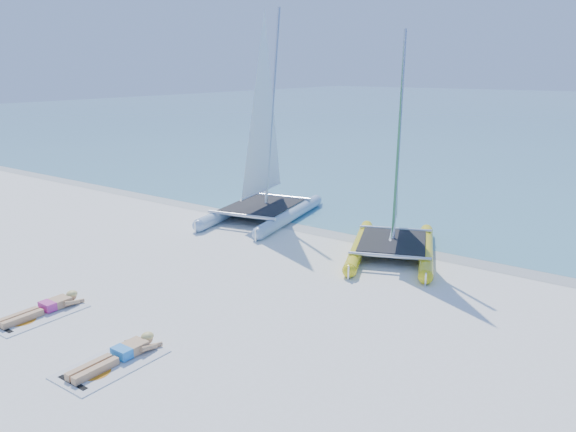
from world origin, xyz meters
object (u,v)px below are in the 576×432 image
towel_a (38,315)px  towel_b (111,364)px  sunbather_a (46,307)px  sunbather_b (120,354)px  catamaran_yellow (396,182)px  catamaran_blue (263,155)px

towel_a → towel_b: (2.88, -0.35, 0.00)m
sunbather_a → sunbather_b: bearing=-6.9°
catamaran_yellow → sunbather_b: (-1.15, -8.44, -1.82)m
catamaran_blue → towel_a: (1.09, -8.89, -2.11)m
catamaran_blue → sunbather_b: 10.08m
towel_b → sunbather_b: 0.22m
sunbather_a → sunbather_b: size_ratio=1.00×
catamaran_blue → sunbather_b: (3.96, -9.05, -2.00)m
towel_a → sunbather_a: size_ratio=1.07×
catamaran_yellow → towel_a: (-4.03, -8.28, -1.93)m
catamaran_blue → catamaran_yellow: size_ratio=1.16×
sunbather_a → sunbather_b: same height
sunbather_a → towel_b: size_ratio=0.93×
catamaran_yellow → sunbather_a: 9.22m
catamaran_yellow → towel_b: 8.92m
catamaran_yellow → catamaran_blue: bearing=150.9°
towel_b → sunbather_b: sunbather_b is taller
catamaran_blue → sunbather_a: 9.00m
catamaran_blue → towel_b: (3.96, -9.24, -2.11)m
towel_a → sunbather_b: (2.88, -0.16, 0.11)m
catamaran_blue → sunbather_b: size_ratio=4.12×
towel_b → catamaran_blue: bearing=113.2°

